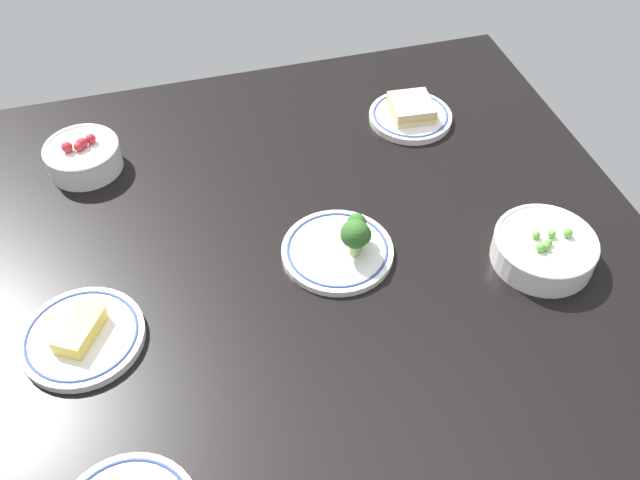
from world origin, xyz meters
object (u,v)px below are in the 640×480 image
Objects in this scene: plate_broccoli at (343,246)px; bowl_berries at (83,156)px; bowl_peas at (544,249)px; plate_cheese at (82,336)px; plate_sandwich at (411,114)px.

plate_broccoli is 1.35× the size of bowl_berries.
plate_broccoli is 1.11× the size of bowl_peas.
plate_broccoli is 44.01cm from plate_cheese.
bowl_berries is (34.88, 41.07, 0.87)cm from plate_broccoli.
plate_sandwich is 0.99× the size of bowl_peas.
plate_sandwich reaches higher than plate_cheese.
plate_broccoli is at bearing -81.75° from plate_cheese.
bowl_berries is at bearing 87.69° from plate_sandwich.
bowl_berries is 0.83× the size of bowl_peas.
bowl_peas reaches higher than plate_cheese.
bowl_berries reaches higher than bowl_peas.
bowl_berries is at bearing 49.66° from plate_broccoli.
bowl_peas is (-42.48, -7.57, 1.20)cm from plate_sandwich.
plate_broccoli reaches higher than bowl_berries.
plate_cheese is at bearing 119.53° from plate_sandwich.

